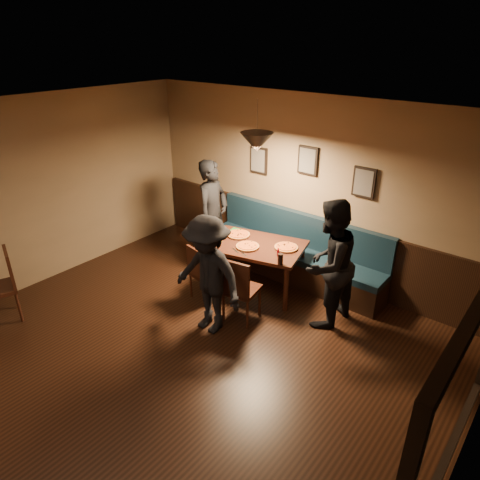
{
  "coord_description": "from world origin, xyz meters",
  "views": [
    {
      "loc": [
        3.15,
        -1.99,
        3.56
      ],
      "look_at": [
        -0.25,
        2.2,
        0.95
      ],
      "focal_mm": 32.35,
      "sensor_mm": 36.0,
      "label": 1
    }
  ],
  "objects_px": {
    "diner_front": "(208,276)",
    "tabasco_bottle": "(278,252)",
    "dining_table": "(255,267)",
    "diner_left": "(213,215)",
    "soda_glass": "(280,259)",
    "chair_near_right": "(242,288)",
    "diner_right": "(329,264)",
    "booth_bench": "(293,249)",
    "chair_near_left": "(206,272)"
  },
  "relations": [
    {
      "from": "chair_near_right",
      "to": "diner_right",
      "type": "height_order",
      "value": "diner_right"
    },
    {
      "from": "chair_near_right",
      "to": "dining_table",
      "type": "bearing_deg",
      "value": 104.35
    },
    {
      "from": "chair_near_right",
      "to": "diner_right",
      "type": "distance_m",
      "value": 1.18
    },
    {
      "from": "chair_near_right",
      "to": "chair_near_left",
      "type": "bearing_deg",
      "value": 164.69
    },
    {
      "from": "diner_front",
      "to": "tabasco_bottle",
      "type": "relative_size",
      "value": 11.98
    },
    {
      "from": "diner_right",
      "to": "diner_front",
      "type": "height_order",
      "value": "diner_right"
    },
    {
      "from": "diner_left",
      "to": "tabasco_bottle",
      "type": "bearing_deg",
      "value": -108.98
    },
    {
      "from": "booth_bench",
      "to": "chair_near_right",
      "type": "distance_m",
      "value": 1.37
    },
    {
      "from": "chair_near_left",
      "to": "chair_near_right",
      "type": "bearing_deg",
      "value": 4.07
    },
    {
      "from": "diner_left",
      "to": "diner_right",
      "type": "xyz_separation_m",
      "value": [
        2.21,
        -0.23,
        -0.03
      ]
    },
    {
      "from": "diner_front",
      "to": "soda_glass",
      "type": "relative_size",
      "value": 10.4
    },
    {
      "from": "chair_near_left",
      "to": "diner_front",
      "type": "xyz_separation_m",
      "value": [
        0.52,
        -0.51,
        0.37
      ]
    },
    {
      "from": "diner_front",
      "to": "tabasco_bottle",
      "type": "xyz_separation_m",
      "value": [
        0.33,
        1.06,
        0.02
      ]
    },
    {
      "from": "soda_glass",
      "to": "dining_table",
      "type": "bearing_deg",
      "value": 157.05
    },
    {
      "from": "diner_right",
      "to": "diner_front",
      "type": "xyz_separation_m",
      "value": [
        -1.09,
        -1.09,
        -0.07
      ]
    },
    {
      "from": "diner_left",
      "to": "diner_front",
      "type": "relative_size",
      "value": 1.13
    },
    {
      "from": "diner_front",
      "to": "chair_near_right",
      "type": "bearing_deg",
      "value": 67.24
    },
    {
      "from": "diner_right",
      "to": "soda_glass",
      "type": "relative_size",
      "value": 11.36
    },
    {
      "from": "diner_front",
      "to": "tabasco_bottle",
      "type": "distance_m",
      "value": 1.12
    },
    {
      "from": "chair_near_left",
      "to": "tabasco_bottle",
      "type": "height_order",
      "value": "tabasco_bottle"
    },
    {
      "from": "diner_front",
      "to": "tabasco_bottle",
      "type": "height_order",
      "value": "diner_front"
    },
    {
      "from": "booth_bench",
      "to": "chair_near_right",
      "type": "xyz_separation_m",
      "value": [
        0.07,
        -1.37,
        -0.02
      ]
    },
    {
      "from": "dining_table",
      "to": "diner_left",
      "type": "distance_m",
      "value": 1.12
    },
    {
      "from": "booth_bench",
      "to": "diner_front",
      "type": "bearing_deg",
      "value": -93.62
    },
    {
      "from": "soda_glass",
      "to": "tabasco_bottle",
      "type": "bearing_deg",
      "value": 132.13
    },
    {
      "from": "diner_front",
      "to": "soda_glass",
      "type": "distance_m",
      "value": 1.02
    },
    {
      "from": "diner_right",
      "to": "soda_glass",
      "type": "height_order",
      "value": "diner_right"
    },
    {
      "from": "booth_bench",
      "to": "dining_table",
      "type": "distance_m",
      "value": 0.71
    },
    {
      "from": "chair_near_right",
      "to": "soda_glass",
      "type": "height_order",
      "value": "chair_near_right"
    },
    {
      "from": "chair_near_right",
      "to": "booth_bench",
      "type": "bearing_deg",
      "value": 82.89
    },
    {
      "from": "diner_left",
      "to": "tabasco_bottle",
      "type": "height_order",
      "value": "diner_left"
    },
    {
      "from": "soda_glass",
      "to": "tabasco_bottle",
      "type": "distance_m",
      "value": 0.23
    },
    {
      "from": "chair_near_right",
      "to": "tabasco_bottle",
      "type": "distance_m",
      "value": 0.72
    },
    {
      "from": "diner_left",
      "to": "soda_glass",
      "type": "bearing_deg",
      "value": -113.83
    },
    {
      "from": "diner_left",
      "to": "soda_glass",
      "type": "relative_size",
      "value": 11.75
    },
    {
      "from": "chair_near_left",
      "to": "tabasco_bottle",
      "type": "relative_size",
      "value": 6.46
    },
    {
      "from": "chair_near_left",
      "to": "chair_near_right",
      "type": "height_order",
      "value": "chair_near_right"
    },
    {
      "from": "diner_left",
      "to": "diner_right",
      "type": "relative_size",
      "value": 1.03
    },
    {
      "from": "booth_bench",
      "to": "diner_front",
      "type": "distance_m",
      "value": 1.84
    },
    {
      "from": "dining_table",
      "to": "soda_glass",
      "type": "relative_size",
      "value": 9.1
    },
    {
      "from": "chair_near_right",
      "to": "soda_glass",
      "type": "relative_size",
      "value": 6.23
    },
    {
      "from": "dining_table",
      "to": "diner_right",
      "type": "bearing_deg",
      "value": -18.01
    },
    {
      "from": "booth_bench",
      "to": "chair_near_left",
      "type": "bearing_deg",
      "value": -116.08
    },
    {
      "from": "diner_left",
      "to": "soda_glass",
      "type": "height_order",
      "value": "diner_left"
    },
    {
      "from": "chair_near_left",
      "to": "soda_glass",
      "type": "relative_size",
      "value": 5.61
    },
    {
      "from": "chair_near_left",
      "to": "diner_front",
      "type": "relative_size",
      "value": 0.54
    },
    {
      "from": "chair_near_right",
      "to": "diner_front",
      "type": "xyz_separation_m",
      "value": [
        -0.19,
        -0.44,
        0.32
      ]
    },
    {
      "from": "chair_near_right",
      "to": "soda_glass",
      "type": "distance_m",
      "value": 0.64
    },
    {
      "from": "diner_front",
      "to": "soda_glass",
      "type": "xyz_separation_m",
      "value": [
        0.49,
        0.89,
        0.03
      ]
    },
    {
      "from": "chair_near_left",
      "to": "diner_left",
      "type": "height_order",
      "value": "diner_left"
    }
  ]
}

